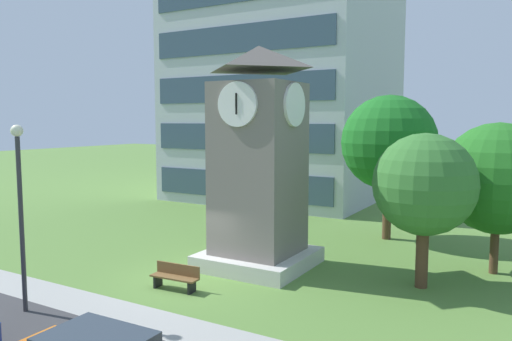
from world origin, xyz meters
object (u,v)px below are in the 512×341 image
Objects in this scene: park_bench at (176,277)px; street_lamp at (20,197)px; tree_by_building at (498,178)px; clock_tower at (259,171)px; tree_near_tower at (389,143)px; tree_streetside at (424,185)px.

street_lamp reaches higher than park_bench.
clock_tower is at bearing -155.88° from tree_by_building.
clock_tower is 5.29m from park_bench.
street_lamp is at bearing -125.41° from park_bench.
clock_tower is 7.97m from tree_near_tower.
park_bench is 0.31× the size of tree_by_building.
clock_tower reaches higher than tree_streetside.
tree_by_building is at bearing 43.25° from street_lamp.
tree_by_building reaches higher than street_lamp.
clock_tower is 9.15m from tree_by_building.
street_lamp is (-2.76, -3.89, 3.13)m from park_bench.
park_bench is at bearing -148.34° from tree_streetside.
park_bench is 9.26m from tree_streetside.
park_bench is 0.32× the size of street_lamp.
tree_by_building is (9.47, 7.62, 3.24)m from park_bench.
clock_tower is 6.31m from tree_streetside.
tree_near_tower is at bearing 64.59° from street_lamp.
park_bench is 12.70m from tree_near_tower.
clock_tower reaches higher than tree_near_tower.
tree_streetside is at bearing -65.17° from tree_near_tower.
tree_by_building is (12.24, 11.51, 0.11)m from street_lamp.
park_bench is at bearing -141.17° from tree_by_building.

